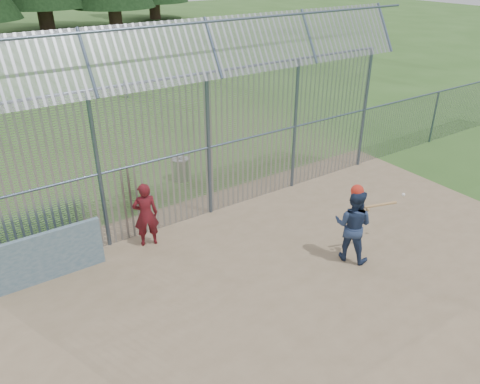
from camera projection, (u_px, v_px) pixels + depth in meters
ground at (288, 274)px, 10.86m from camera, size 120.00×120.00×0.00m
dirt_infield at (302, 285)px, 10.48m from camera, size 14.00×10.00×0.02m
dugout_wall at (47, 257)px, 10.43m from camera, size 2.50×0.12×1.20m
batter at (353, 225)px, 11.00m from camera, size 1.05×1.13×1.85m
onlooker at (146, 215)px, 11.58m from camera, size 0.71×0.55×1.71m
bg_kid_seated at (126, 88)px, 23.74m from camera, size 0.56×0.55×0.95m
batting_gear at (362, 193)px, 10.66m from camera, size 1.77×0.46×0.70m
trash_can at (181, 169)px, 15.18m from camera, size 0.56×0.56×0.82m
backstop_fence at (265, 123)px, 13.20m from camera, size 20.09×0.81×5.30m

